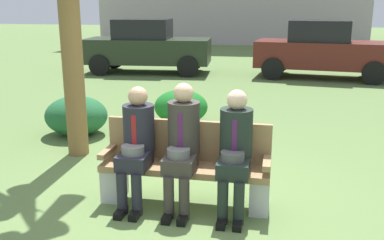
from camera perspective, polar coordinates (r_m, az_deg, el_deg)
The scene contains 9 objects.
ground_plane at distance 4.95m, azimuth -0.97°, elevation -10.59°, with size 80.00×80.00×0.00m, color #5B763F.
park_bench at distance 4.79m, azimuth -0.81°, elevation -6.04°, with size 1.82×0.44×0.90m.
seated_man_left at distance 4.70m, azimuth -7.27°, elevation -2.71°, with size 0.34×0.72×1.29m.
seated_man_middle at distance 4.57m, azimuth -1.28°, elevation -2.76°, with size 0.34×0.72×1.34m.
seated_man_right at distance 4.49m, azimuth 5.62°, elevation -3.48°, with size 0.34×0.72×1.29m.
shrub_near_bench at distance 8.01m, azimuth -1.46°, elevation 1.75°, with size 0.98×0.90×0.62m, color #1A6D22.
shrub_mid_lawn at distance 7.54m, azimuth -14.88°, elevation 0.56°, with size 1.04×0.96×0.65m, color #215D32.
parked_car_near at distance 14.06m, azimuth -5.90°, elevation 9.56°, with size 4.01×1.96×1.68m.
parked_car_far at distance 13.50m, azimuth 16.72°, elevation 8.80°, with size 4.05×2.07×1.68m.
Camera 1 is at (0.95, -4.36, 2.13)m, focal length 40.80 mm.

